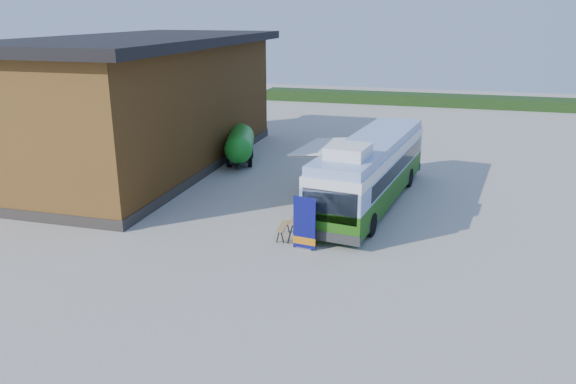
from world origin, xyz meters
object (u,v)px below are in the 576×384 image
(slurry_tanker, at_px, (240,144))
(bus, at_px, (371,169))
(person_b, at_px, (318,163))
(picnic_table, at_px, (298,224))
(banner, at_px, (304,228))
(person_a, at_px, (233,152))

(slurry_tanker, bearing_deg, bus, -50.74)
(person_b, bearing_deg, picnic_table, 61.30)
(person_b, bearing_deg, slurry_tanker, -60.54)
(slurry_tanker, bearing_deg, banner, -76.84)
(banner, height_order, person_a, banner)
(banner, xyz_separation_m, person_a, (-6.96, 10.64, 0.02))
(picnic_table, bearing_deg, person_b, 93.39)
(bus, relative_size, picnic_table, 7.64)
(picnic_table, height_order, person_a, person_a)
(bus, xyz_separation_m, person_a, (-8.67, 4.57, -0.86))
(bus, bearing_deg, person_b, 143.41)
(picnic_table, distance_m, person_a, 11.65)
(bus, height_order, person_a, bus)
(bus, xyz_separation_m, banner, (-1.72, -6.07, -0.88))
(banner, relative_size, person_a, 1.19)
(banner, xyz_separation_m, slurry_tanker, (-6.96, 11.77, 0.30))
(banner, bearing_deg, person_a, 131.14)
(person_b, xyz_separation_m, slurry_tanker, (-5.45, 2.53, 0.20))
(bus, distance_m, slurry_tanker, 10.39)
(banner, xyz_separation_m, person_b, (-1.51, 9.24, 0.10))
(picnic_table, bearing_deg, bus, 63.08)
(banner, bearing_deg, slurry_tanker, 128.54)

